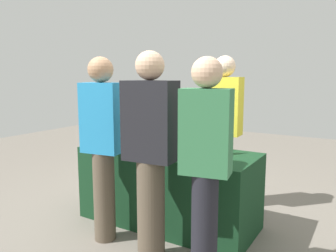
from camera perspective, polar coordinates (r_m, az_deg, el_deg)
ground_plane at (r=3.70m, az=0.00°, el=-15.91°), size 12.00×12.00×0.00m
tasting_table at (r=3.56m, az=0.00°, el=-10.21°), size 1.81×0.76×0.78m
wine_bottle_0 at (r=3.80m, az=-5.62°, el=-1.27°), size 0.07×0.07×0.30m
wine_bottle_1 at (r=3.54m, az=-0.44°, el=-2.04°), size 0.08×0.08×0.30m
wine_bottle_2 at (r=3.42m, az=7.77°, el=-2.51°), size 0.07×0.07×0.30m
wine_bottle_3 at (r=3.27m, az=8.99°, el=-2.80°), size 0.07×0.07×0.32m
wine_glass_0 at (r=3.66m, az=-9.25°, el=-1.75°), size 0.07×0.07×0.15m
wine_glass_1 at (r=3.56m, az=-6.18°, el=-2.16°), size 0.07×0.07×0.14m
wine_glass_2 at (r=3.02m, az=7.09°, el=-4.18°), size 0.06×0.06×0.13m
server_pouring at (r=3.86m, az=9.38°, el=-0.04°), size 0.40×0.23×1.75m
guest_0 at (r=3.11m, az=-11.00°, el=-2.58°), size 0.39×0.25×1.70m
guest_1 at (r=2.73m, az=-2.98°, el=-4.13°), size 0.44×0.27×1.73m
guest_2 at (r=2.46m, az=6.37°, el=-5.91°), size 0.39×0.26×1.67m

